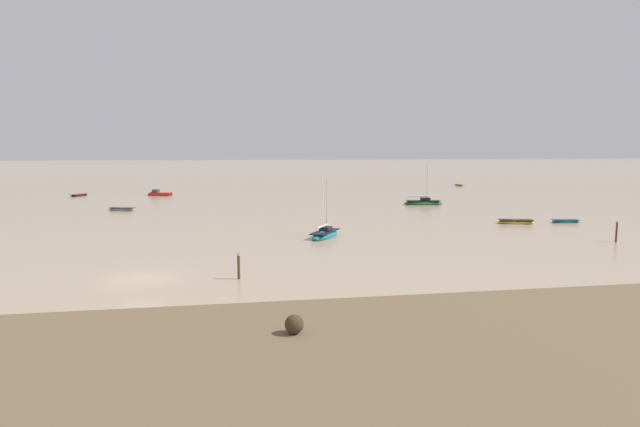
# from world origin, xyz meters

# --- Properties ---
(ground_plane) EXTENTS (800.00, 800.00, 0.00)m
(ground_plane) POSITION_xyz_m (0.00, 0.00, 0.00)
(ground_plane) COLOR tan
(tidal_rock_left) EXTENTS (0.88, 0.88, 0.88)m
(tidal_rock_left) POSITION_xyz_m (8.51, -12.68, 0.57)
(tidal_rock_left) COLOR #402F1E
(tidal_rock_left) RESTS_ON mudflat_shore
(rowboat_moored_0) EXTENTS (3.33, 1.59, 0.51)m
(rowboat_moored_0) POSITION_xyz_m (44.40, 19.87, 0.14)
(rowboat_moored_0) COLOR #197084
(rowboat_moored_0) RESTS_ON ground
(rowboat_moored_1) EXTENTS (4.26, 2.57, 0.64)m
(rowboat_moored_1) POSITION_xyz_m (38.29, 20.12, 0.17)
(rowboat_moored_1) COLOR gold
(rowboat_moored_1) RESTS_ON ground
(sailboat_moored_0) EXTENTS (6.11, 2.81, 6.59)m
(sailboat_moored_0) POSITION_xyz_m (35.47, 42.08, 0.29)
(sailboat_moored_0) COLOR #23602D
(sailboat_moored_0) RESTS_ON ground
(rowboat_moored_2) EXTENTS (2.98, 3.81, 0.58)m
(rowboat_moored_2) POSITION_xyz_m (-20.60, 67.54, 0.16)
(rowboat_moored_2) COLOR black
(rowboat_moored_2) RESTS_ON ground
(sailboat_moored_1) EXTENTS (4.19, 5.41, 5.97)m
(sailboat_moored_1) POSITION_xyz_m (14.98, 14.53, 0.26)
(sailboat_moored_1) COLOR #197084
(sailboat_moored_1) RESTS_ON ground
(rowboat_moored_4) EXTENTS (1.37, 3.11, 0.48)m
(rowboat_moored_4) POSITION_xyz_m (58.87, 80.73, 0.13)
(rowboat_moored_4) COLOR gold
(rowboat_moored_4) RESTS_ON ground
(rowboat_moored_5) EXTENTS (4.01, 2.58, 0.60)m
(rowboat_moored_5) POSITION_xyz_m (-8.57, 41.67, 0.16)
(rowboat_moored_5) COLOR gray
(rowboat_moored_5) RESTS_ON ground
(motorboat_moored_1) EXTENTS (4.81, 2.86, 1.73)m
(motorboat_moored_1) POSITION_xyz_m (-6.74, 65.88, 0.26)
(motorboat_moored_1) COLOR red
(motorboat_moored_1) RESTS_ON ground
(mooring_post_near) EXTENTS (0.22, 0.22, 1.87)m
(mooring_post_near) POSITION_xyz_m (6.32, -1.18, 0.80)
(mooring_post_near) COLOR #4F3323
(mooring_post_near) RESTS_ON ground
(mooring_post_left) EXTENTS (0.22, 0.22, 2.14)m
(mooring_post_left) POSITION_xyz_m (40.79, 7.13, 0.91)
(mooring_post_left) COLOR #4D3323
(mooring_post_left) RESTS_ON ground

